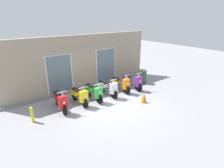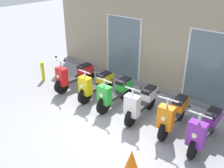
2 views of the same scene
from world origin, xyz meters
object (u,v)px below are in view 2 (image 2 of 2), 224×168
at_px(scooter_yellow, 96,84).
at_px(scooter_white, 141,102).
at_px(scooter_red, 74,76).
at_px(traffic_cone, 132,161).
at_px(scooter_purple, 204,128).
at_px(curb_bollard, 43,72).
at_px(scooter_green, 115,92).
at_px(scooter_orange, 173,114).

bearing_deg(scooter_yellow, scooter_white, -1.26).
xyz_separation_m(scooter_red, traffic_cone, (3.76, -1.84, -0.22)).
bearing_deg(traffic_cone, scooter_red, 153.85).
height_order(scooter_red, traffic_cone, scooter_red).
distance_m(scooter_purple, traffic_cone, 1.95).
xyz_separation_m(scooter_yellow, scooter_purple, (3.56, -0.09, 0.01)).
height_order(scooter_yellow, curb_bollard, scooter_yellow).
xyz_separation_m(scooter_red, scooter_white, (2.75, -0.04, 0.01)).
xyz_separation_m(curb_bollard, traffic_cone, (5.13, -1.53, -0.09)).
relative_size(scooter_yellow, scooter_green, 0.98).
bearing_deg(scooter_white, scooter_orange, 2.74).
bearing_deg(scooter_green, scooter_purple, -1.10).
relative_size(scooter_green, scooter_white, 1.00).
relative_size(scooter_orange, traffic_cone, 3.03).
xyz_separation_m(scooter_yellow, scooter_orange, (2.70, 0.01, 0.02)).
height_order(scooter_yellow, scooter_white, scooter_white).
height_order(scooter_white, scooter_purple, scooter_purple).
bearing_deg(scooter_orange, scooter_white, -177.26).
relative_size(scooter_green, curb_bollard, 2.30).
bearing_deg(scooter_yellow, scooter_orange, 0.15).
bearing_deg(scooter_red, scooter_green, -1.07).
bearing_deg(scooter_purple, curb_bollard, -177.79).
height_order(scooter_red, scooter_yellow, scooter_red).
height_order(scooter_yellow, scooter_orange, scooter_orange).
bearing_deg(scooter_green, traffic_cone, -43.13).
xyz_separation_m(scooter_yellow, curb_bollard, (-2.37, -0.32, -0.11)).
bearing_deg(curb_bollard, scooter_yellow, 7.61).
relative_size(scooter_white, traffic_cone, 3.09).
bearing_deg(scooter_white, scooter_red, 179.23).
bearing_deg(scooter_green, curb_bollard, -174.96).
height_order(curb_bollard, traffic_cone, curb_bollard).
height_order(scooter_orange, scooter_purple, scooter_orange).
bearing_deg(scooter_red, scooter_purple, -1.08).
bearing_deg(scooter_orange, scooter_green, -178.70).
bearing_deg(curb_bollard, traffic_cone, -16.59).
bearing_deg(scooter_white, scooter_purple, -1.57).
xyz_separation_m(scooter_white, traffic_cone, (1.00, -1.81, -0.22)).
relative_size(scooter_white, curb_bollard, 2.29).
distance_m(scooter_yellow, scooter_green, 0.82).
xyz_separation_m(scooter_purple, traffic_cone, (-0.81, -1.76, -0.22)).
bearing_deg(traffic_cone, curb_bollard, 163.41).
relative_size(scooter_orange, scooter_purple, 0.95).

